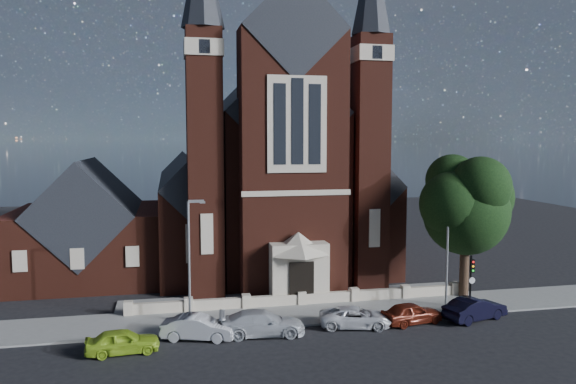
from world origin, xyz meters
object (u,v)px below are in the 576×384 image
object	(u,v)px
car_silver_b	(262,323)
car_navy	(475,309)
street_tree	(469,206)
car_white_suv	(356,317)
street_lamp_right	(449,243)
car_silver_a	(198,327)
church	(263,177)
car_dark_red	(412,313)
street_lamp_left	(190,254)
car_lime_van	(123,341)
traffic_signal	(471,276)
parish_hall	(88,232)

from	to	relation	value
car_silver_b	car_navy	distance (m)	14.24
car_silver_b	car_navy	size ratio (longest dim) A/B	1.14
street_tree	car_white_suv	xyz separation A→B (m)	(-10.29, -4.43, -6.32)
street_lamp_right	car_silver_a	xyz separation A→B (m)	(-17.70, -2.85, -3.87)
church	car_dark_red	xyz separation A→B (m)	(6.07, -21.79, -7.49)
church	car_navy	xyz separation A→B (m)	(10.48, -21.98, -7.43)
car_silver_a	car_navy	world-z (taller)	car_navy
street_lamp_left	car_lime_van	xyz separation A→B (m)	(-3.96, -4.21, -3.91)
street_lamp_left	car_lime_van	world-z (taller)	street_lamp_left
street_tree	traffic_signal	distance (m)	5.70
car_lime_van	church	bearing A→B (deg)	-32.00
street_tree	car_dark_red	xyz separation A→B (m)	(-6.53, -4.56, -6.26)
street_lamp_right	traffic_signal	size ratio (longest dim) A/B	2.02
car_silver_b	car_lime_van	bearing A→B (deg)	104.07
street_lamp_right	car_white_suv	world-z (taller)	street_lamp_right
church	traffic_signal	size ratio (longest dim) A/B	8.72
car_navy	car_white_suv	bearing A→B (deg)	70.41
car_silver_b	parish_hall	bearing A→B (deg)	41.21
car_silver_b	car_dark_red	distance (m)	9.83
church	car_white_suv	world-z (taller)	church
traffic_signal	car_dark_red	distance (m)	5.43
car_lime_van	car_navy	bearing A→B (deg)	-91.84
church	car_navy	distance (m)	25.46
car_silver_a	car_dark_red	world-z (taller)	car_silver_a
parish_hall	street_lamp_left	world-z (taller)	parish_hall
car_dark_red	car_navy	xyz separation A→B (m)	(4.41, -0.19, 0.05)
street_tree	car_silver_b	size ratio (longest dim) A/B	2.05
church	street_tree	xyz separation A→B (m)	(12.60, -17.23, -1.23)
car_lime_van	traffic_signal	bearing A→B (deg)	-88.27
car_lime_van	car_dark_red	world-z (taller)	car_dark_red
church	car_navy	bearing A→B (deg)	-64.51
car_silver_a	car_silver_b	size ratio (longest dim) A/B	0.84
church	car_silver_b	bearing A→B (deg)	-99.74
church	car_navy	world-z (taller)	church
church	street_lamp_left	bearing A→B (deg)	-112.66
street_lamp_right	car_dark_red	distance (m)	6.29
car_navy	car_dark_red	bearing A→B (deg)	70.22
street_lamp_left	parish_hall	bearing A→B (deg)	120.02
car_lime_van	car_silver_b	world-z (taller)	car_silver_b
traffic_signal	car_silver_b	xyz separation A→B (m)	(-14.76, -1.41, -1.83)
car_dark_red	parish_hall	bearing A→B (deg)	41.26
parish_hall	car_white_suv	xyz separation A→B (m)	(18.30, -16.72, -3.37)
parish_hall	car_white_suv	size ratio (longest dim) A/B	2.65
street_lamp_left	car_dark_red	size ratio (longest dim) A/B	1.97
street_tree	street_lamp_right	bearing A→B (deg)	-145.74
street_tree	car_silver_a	size ratio (longest dim) A/B	2.44
street_lamp_left	street_tree	bearing A→B (deg)	4.76
car_lime_van	car_silver_b	distance (m)	8.20
car_lime_van	car_dark_red	distance (m)	17.99
street_lamp_right	car_silver_b	size ratio (longest dim) A/B	1.55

